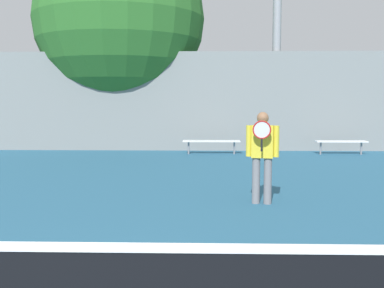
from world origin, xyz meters
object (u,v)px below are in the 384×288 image
(bench_adjacent_court, at_px, (341,142))
(tree_dark_dense, at_px, (120,20))
(bench_courtside_near, at_px, (211,142))
(tennis_player, at_px, (262,152))

(bench_adjacent_court, distance_m, tree_dark_dense, 9.57)
(bench_courtside_near, bearing_deg, tree_dark_dense, 142.46)
(bench_courtside_near, height_order, bench_adjacent_court, same)
(bench_courtside_near, relative_size, tree_dark_dense, 0.23)
(tennis_player, distance_m, bench_adjacent_court, 8.19)
(tree_dark_dense, bearing_deg, tennis_player, -66.68)
(tennis_player, height_order, tree_dark_dense, tree_dark_dense)
(tree_dark_dense, bearing_deg, bench_courtside_near, -37.54)
(bench_courtside_near, bearing_deg, bench_adjacent_court, 0.00)
(tennis_player, xyz_separation_m, bench_adjacent_court, (3.60, 7.34, -0.50))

